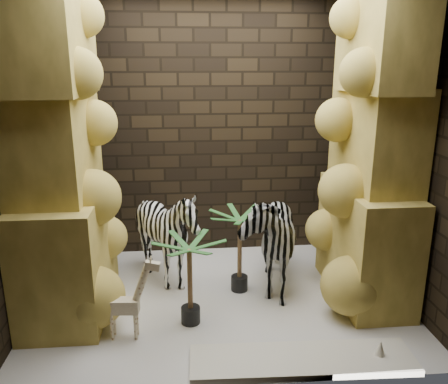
{
  "coord_description": "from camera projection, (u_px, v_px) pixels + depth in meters",
  "views": [
    {
      "loc": [
        -0.34,
        -3.97,
        2.25
      ],
      "look_at": [
        0.05,
        0.15,
        1.05
      ],
      "focal_mm": 36.6,
      "sensor_mm": 36.0,
      "label": 1
    }
  ],
  "objects": [
    {
      "name": "palm_back",
      "position": [
        190.0,
        282.0,
        3.95
      ],
      "size": [
        0.36,
        0.36,
        0.8
      ],
      "primitive_type": null,
      "color": "#1B5521",
      "rests_on": "floor"
    },
    {
      "name": "zebra_left",
      "position": [
        168.0,
        240.0,
        4.63
      ],
      "size": [
        1.1,
        1.25,
        0.98
      ],
      "primitive_type": "imported",
      "rotation": [
        0.0,
        0.0,
        -0.24
      ],
      "color": "white",
      "rests_on": "floor"
    },
    {
      "name": "rock_pillar_left",
      "position": [
        58.0,
        151.0,
        3.91
      ],
      "size": [
        0.68,
        1.3,
        3.0
      ],
      "primitive_type": null,
      "color": "#E1C257",
      "rests_on": "floor"
    },
    {
      "name": "surfboard",
      "position": [
        302.0,
        360.0,
        3.51
      ],
      "size": [
        1.74,
        0.49,
        0.05
      ],
      "primitive_type": "cube",
      "rotation": [
        0.0,
        0.0,
        -0.04
      ],
      "color": "silver",
      "rests_on": "floor"
    },
    {
      "name": "wall_right",
      "position": [
        409.0,
        144.0,
        4.2
      ],
      "size": [
        0.0,
        3.0,
        3.0
      ],
      "primitive_type": "plane",
      "rotation": [
        1.57,
        0.0,
        -1.57
      ],
      "color": "black",
      "rests_on": "ground"
    },
    {
      "name": "wall_left",
      "position": [
        15.0,
        151.0,
        3.88
      ],
      "size": [
        0.0,
        3.0,
        3.0
      ],
      "primitive_type": "plane",
      "rotation": [
        1.57,
        0.0,
        1.57
      ],
      "color": "black",
      "rests_on": "ground"
    },
    {
      "name": "wall_back",
      "position": [
        211.0,
        128.0,
        5.23
      ],
      "size": [
        3.5,
        0.0,
        3.5
      ],
      "primitive_type": "plane",
      "rotation": [
        1.57,
        0.0,
        0.0
      ],
      "color": "black",
      "rests_on": "ground"
    },
    {
      "name": "palm_front",
      "position": [
        240.0,
        251.0,
        4.52
      ],
      "size": [
        0.36,
        0.36,
        0.85
      ],
      "primitive_type": null,
      "color": "#1B5521",
      "rests_on": "floor"
    },
    {
      "name": "zebra_right",
      "position": [
        267.0,
        228.0,
        4.57
      ],
      "size": [
        0.72,
        1.14,
        1.27
      ],
      "primitive_type": "imported",
      "rotation": [
        0.0,
        0.0,
        -0.14
      ],
      "color": "white",
      "rests_on": "floor"
    },
    {
      "name": "rock_pillar_right",
      "position": [
        375.0,
        145.0,
        4.17
      ],
      "size": [
        0.58,
        1.25,
        3.0
      ],
      "primitive_type": null,
      "color": "#E1C257",
      "rests_on": "floor"
    },
    {
      "name": "floor",
      "position": [
        220.0,
        299.0,
        4.46
      ],
      "size": [
        3.5,
        3.5,
        0.0
      ],
      "primitive_type": "plane",
      "color": "silver",
      "rests_on": "ground"
    },
    {
      "name": "wall_front",
      "position": [
        237.0,
        185.0,
        2.84
      ],
      "size": [
        3.5,
        0.0,
        3.5
      ],
      "primitive_type": "plane",
      "rotation": [
        -1.57,
        0.0,
        0.0
      ],
      "color": "black",
      "rests_on": "ground"
    },
    {
      "name": "giraffe_toy",
      "position": [
        123.0,
        297.0,
        3.74
      ],
      "size": [
        0.4,
        0.16,
        0.75
      ],
      "primitive_type": null,
      "rotation": [
        0.0,
        0.0,
        -0.08
      ],
      "color": "beige",
      "rests_on": "floor"
    }
  ]
}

